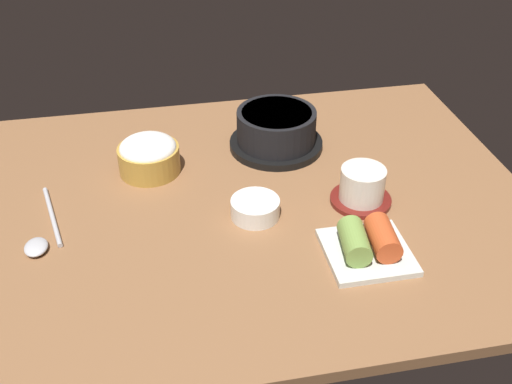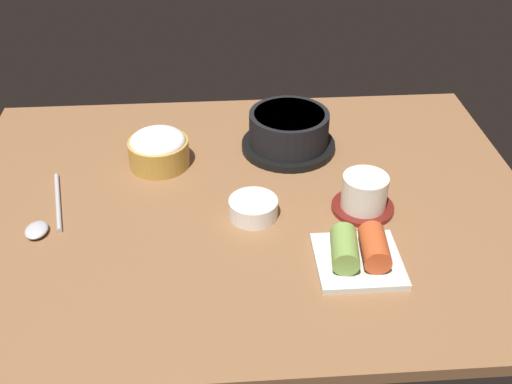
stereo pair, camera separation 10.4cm
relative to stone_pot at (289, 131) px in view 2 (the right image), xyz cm
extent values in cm
cube|color=brown|center=(-9.63, -16.56, -4.84)|extent=(100.00, 76.00, 2.00)
cylinder|color=black|center=(0.00, 0.00, -3.14)|extent=(18.11, 18.11, 1.39)
cylinder|color=black|center=(0.00, 0.00, 0.71)|extent=(15.22, 15.22, 6.33)
cylinder|color=#D15619|center=(0.00, 0.00, 3.58)|extent=(13.39, 13.39, 0.60)
cylinder|color=#B78C38|center=(-24.62, -3.96, -1.34)|extent=(11.17, 11.17, 4.99)
ellipsoid|color=white|center=(-24.62, -3.96, 1.15)|extent=(10.27, 10.27, 3.91)
cylinder|color=maroon|center=(10.24, -20.65, -3.44)|extent=(10.48, 10.48, 0.80)
cylinder|color=silver|center=(10.24, -20.65, -0.17)|extent=(7.60, 7.60, 5.74)
cylinder|color=#C6D18C|center=(10.24, -20.65, 2.40)|extent=(6.46, 6.46, 0.40)
cylinder|color=white|center=(-8.26, -21.12, -2.26)|extent=(8.14, 8.14, 3.15)
cylinder|color=brown|center=(-8.26, -21.12, -0.99)|extent=(6.68, 6.68, 0.50)
cube|color=silver|center=(6.65, -34.09, -3.34)|extent=(12.84, 12.84, 1.00)
cylinder|color=#7A9E47|center=(4.40, -34.09, -0.81)|extent=(4.99, 8.16, 4.06)
cylinder|color=#C64C23|center=(8.90, -34.09, -0.81)|extent=(4.68, 8.02, 4.06)
cylinder|color=#B7B7BC|center=(-41.36, -15.17, -3.44)|extent=(4.36, 16.52, 0.80)
ellipsoid|color=#B7B7BC|center=(-43.15, -23.34, -3.12)|extent=(3.60, 4.68, 1.26)
camera|label=1|loc=(-24.01, -102.03, 58.75)|focal=43.63mm
camera|label=2|loc=(-13.73, -103.40, 58.75)|focal=43.63mm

